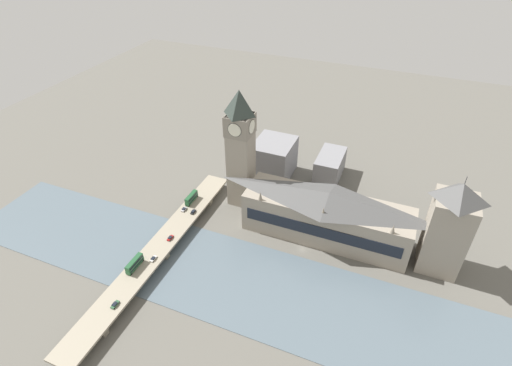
% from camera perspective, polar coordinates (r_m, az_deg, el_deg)
% --- Properties ---
extents(ground_plane, '(600.00, 600.00, 0.00)m').
position_cam_1_polar(ground_plane, '(220.21, 6.62, -9.40)').
color(ground_plane, '#605E56').
extents(river_water, '(54.10, 360.00, 0.30)m').
position_cam_1_polar(river_water, '(198.71, 3.75, -15.68)').
color(river_water, slate).
rests_on(river_water, ground_plane).
extents(parliament_hall, '(25.60, 90.05, 29.86)m').
position_cam_1_polar(parliament_hall, '(220.41, 10.05, -4.50)').
color(parliament_hall, gray).
rests_on(parliament_hall, ground_plane).
extents(clock_tower, '(14.60, 14.60, 73.34)m').
position_cam_1_polar(clock_tower, '(228.70, -2.24, 5.35)').
color(clock_tower, gray).
rests_on(clock_tower, ground_plane).
extents(victoria_tower, '(19.28, 19.28, 55.59)m').
position_cam_1_polar(victoria_tower, '(214.21, 25.77, -5.72)').
color(victoria_tower, gray).
rests_on(victoria_tower, ground_plane).
extents(road_bridge, '(140.20, 13.92, 5.43)m').
position_cam_1_polar(road_bridge, '(218.83, -13.83, -9.18)').
color(road_bridge, gray).
rests_on(road_bridge, ground_plane).
extents(double_decker_bus_lead, '(11.63, 2.64, 5.08)m').
position_cam_1_polar(double_decker_bus_lead, '(209.28, -16.97, -10.94)').
color(double_decker_bus_lead, '#235B33').
rests_on(double_decker_bus_lead, road_bridge).
extents(double_decker_bus_mid, '(11.47, 2.63, 4.97)m').
position_cam_1_polar(double_decker_bus_mid, '(242.87, -9.22, -2.07)').
color(double_decker_bus_mid, '#235B33').
rests_on(double_decker_bus_mid, road_bridge).
extents(car_northbound_lead, '(4.12, 1.79, 1.45)m').
position_cam_1_polar(car_northbound_lead, '(235.49, -8.96, -4.07)').
color(car_northbound_lead, black).
rests_on(car_northbound_lead, road_bridge).
extents(car_northbound_mid, '(4.27, 1.87, 1.26)m').
position_cam_1_polar(car_northbound_mid, '(212.19, -14.46, -10.42)').
color(car_northbound_mid, silver).
rests_on(car_northbound_mid, road_bridge).
extents(car_northbound_tail, '(4.08, 1.90, 1.48)m').
position_cam_1_polar(car_northbound_tail, '(238.11, -10.26, -3.71)').
color(car_northbound_tail, silver).
rests_on(car_northbound_tail, road_bridge).
extents(car_southbound_lead, '(4.51, 1.87, 1.45)m').
position_cam_1_polar(car_southbound_lead, '(197.89, -19.51, -16.04)').
color(car_southbound_lead, '#2D5638').
rests_on(car_southbound_lead, road_bridge).
extents(car_southbound_mid, '(4.40, 1.80, 1.35)m').
position_cam_1_polar(car_southbound_mid, '(221.21, -12.16, -7.67)').
color(car_southbound_mid, maroon).
rests_on(car_southbound_mid, road_bridge).
extents(city_block_west, '(28.69, 25.02, 24.81)m').
position_cam_1_polar(city_block_west, '(268.35, 2.56, 3.55)').
color(city_block_west, gray).
rests_on(city_block_west, ground_plane).
extents(city_block_center, '(29.65, 15.86, 16.90)m').
position_cam_1_polar(city_block_center, '(272.04, 10.49, 2.42)').
color(city_block_center, gray).
rests_on(city_block_center, ground_plane).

